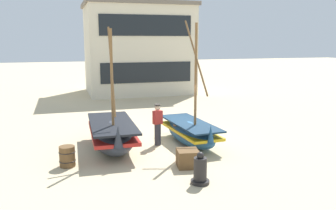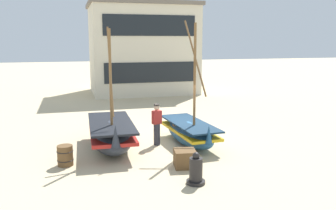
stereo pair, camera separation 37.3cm
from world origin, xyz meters
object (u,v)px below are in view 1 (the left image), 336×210
fishing_boat_centre_large (190,132)px  harbor_building_main (138,48)px  cargo_crate (188,158)px  fishing_boat_near_left (112,134)px  fisherman_by_hull (158,125)px  capstan_winch (200,171)px  wooden_barrel (67,156)px

fishing_boat_centre_large → harbor_building_main: size_ratio=0.59×
fishing_boat_centre_large → cargo_crate: (-1.01, -2.47, -0.23)m
fishing_boat_near_left → harbor_building_main: (4.30, 14.95, 2.95)m
fisherman_by_hull → harbor_building_main: 15.36m
capstan_winch → wooden_barrel: size_ratio=1.38×
fisherman_by_hull → cargo_crate: size_ratio=2.40×
cargo_crate → harbor_building_main: harbor_building_main is taller
fisherman_by_hull → cargo_crate: 2.79m
fishing_boat_near_left → fisherman_by_hull: (1.84, 0.04, 0.23)m
capstan_winch → harbor_building_main: harbor_building_main is taller
wooden_barrel → cargo_crate: size_ratio=1.00×
fisherman_by_hull → capstan_winch: fisherman_by_hull is taller
fishing_boat_near_left → wooden_barrel: size_ratio=6.70×
fishing_boat_near_left → wooden_barrel: 2.28m
capstan_winch → fishing_boat_near_left: bearing=116.0°
fisherman_by_hull → harbor_building_main: bearing=80.6°
fishing_boat_centre_large → fishing_boat_near_left: bearing=176.1°
fishing_boat_centre_large → capstan_winch: fishing_boat_centre_large is taller
capstan_winch → harbor_building_main: (2.30, 19.07, 3.16)m
fishing_boat_near_left → cargo_crate: 3.45m
wooden_barrel → fishing_boat_near_left: bearing=40.5°
capstan_winch → wooden_barrel: 4.57m
wooden_barrel → harbor_building_main: size_ratio=0.08×
capstan_winch → cargo_crate: capstan_winch is taller
capstan_winch → cargo_crate: 1.44m
fisherman_by_hull → wooden_barrel: 3.90m
fishing_boat_centre_large → cargo_crate: fishing_boat_centre_large is taller
harbor_building_main → capstan_winch: bearing=-96.9°
fisherman_by_hull → fishing_boat_near_left: bearing=-178.8°
capstan_winch → harbor_building_main: 19.46m
cargo_crate → fishing_boat_near_left: bearing=128.5°
fisherman_by_hull → harbor_building_main: (2.46, 14.91, 2.72)m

